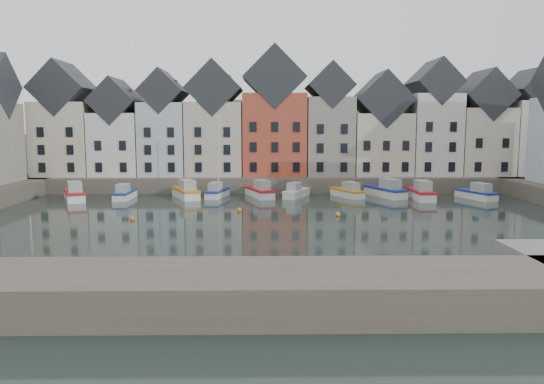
{
  "coord_description": "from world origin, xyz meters",
  "views": [
    {
      "loc": [
        -1.4,
        -47.17,
        9.13
      ],
      "look_at": [
        -0.58,
        6.0,
        2.32
      ],
      "focal_mm": 35.0,
      "sensor_mm": 36.0,
      "label": 1
    }
  ],
  "objects": [
    {
      "name": "ground",
      "position": [
        0.0,
        0.0,
        0.0
      ],
      "size": [
        260.0,
        260.0,
        0.0
      ],
      "primitive_type": "plane",
      "color": "black",
      "rests_on": "ground"
    },
    {
      "name": "far_quay",
      "position": [
        0.0,
        30.0,
        1.0
      ],
      "size": [
        90.0,
        16.0,
        2.0
      ],
      "primitive_type": "cube",
      "color": "#4D483B",
      "rests_on": "ground"
    },
    {
      "name": "near_wall",
      "position": [
        -10.0,
        -22.0,
        1.0
      ],
      "size": [
        50.0,
        6.0,
        2.0
      ],
      "primitive_type": "cube",
      "color": "#4D483B",
      "rests_on": "ground"
    },
    {
      "name": "hillside",
      "position": [
        0.02,
        56.0,
        -17.96
      ],
      "size": [
        153.6,
        70.4,
        64.0
      ],
      "color": "#233118",
      "rests_on": "ground"
    },
    {
      "name": "far_terrace",
      "position": [
        3.21,
        28.0,
        8.88
      ],
      "size": [
        72.37,
        8.16,
        17.78
      ],
      "color": "beige",
      "rests_on": "far_quay"
    },
    {
      "name": "mooring_buoys",
      "position": [
        -4.0,
        5.33,
        0.15
      ],
      "size": [
        20.5,
        5.5,
        0.5
      ],
      "color": "#C57A17",
      "rests_on": "ground"
    },
    {
      "name": "boat_a",
      "position": [
        -24.3,
        16.54,
        0.77
      ],
      "size": [
        4.61,
        6.99,
        2.58
      ],
      "rotation": [
        0.0,
        0.0,
        0.41
      ],
      "color": "silver",
      "rests_on": "ground"
    },
    {
      "name": "boat_b",
      "position": [
        -18.53,
        17.53,
        0.63
      ],
      "size": [
        1.81,
        5.56,
        2.13
      ],
      "rotation": [
        0.0,
        0.0,
        -0.02
      ],
      "color": "silver",
      "rests_on": "ground"
    },
    {
      "name": "boat_c",
      "position": [
        -11.11,
        18.38,
        0.77
      ],
      "size": [
        4.51,
        6.99,
        2.57
      ],
      "rotation": [
        0.0,
        0.0,
        0.4
      ],
      "color": "silver",
      "rests_on": "ground"
    },
    {
      "name": "boat_d",
      "position": [
        -7.29,
        18.98,
        0.69
      ],
      "size": [
        2.96,
        5.81,
        10.63
      ],
      "rotation": [
        0.0,
        0.0,
        -0.23
      ],
      "color": "silver",
      "rests_on": "ground"
    },
    {
      "name": "boat_e",
      "position": [
        -1.88,
        18.96,
        0.73
      ],
      "size": [
        4.02,
        6.71,
        2.46
      ],
      "rotation": [
        0.0,
        0.0,
        0.34
      ],
      "color": "silver",
      "rests_on": "ground"
    },
    {
      "name": "boat_f",
      "position": [
        2.63,
        18.78,
        0.63
      ],
      "size": [
        3.83,
        5.74,
        2.12
      ],
      "rotation": [
        0.0,
        0.0,
        -0.42
      ],
      "color": "silver",
      "rests_on": "ground"
    },
    {
      "name": "boat_g",
      "position": [
        9.21,
        18.92,
        0.64
      ],
      "size": [
        3.89,
        5.86,
        2.16
      ],
      "rotation": [
        0.0,
        0.0,
        0.42
      ],
      "color": "silver",
      "rests_on": "ground"
    },
    {
      "name": "boat_h",
      "position": [
        14.06,
        18.96,
        0.78
      ],
      "size": [
        4.55,
        7.11,
        2.62
      ],
      "rotation": [
        0.0,
        0.0,
        0.39
      ],
      "color": "silver",
      "rests_on": "ground"
    },
    {
      "name": "boat_i",
      "position": [
        17.81,
        16.79,
        0.78
      ],
      "size": [
        2.23,
        6.87,
        2.62
      ],
      "rotation": [
        0.0,
        0.0,
        -0.02
      ],
      "color": "silver",
      "rests_on": "ground"
    },
    {
      "name": "boat_j",
      "position": [
        24.74,
        16.81,
        0.67
      ],
      "size": [
        3.67,
        6.16,
        2.26
      ],
      "rotation": [
        0.0,
        0.0,
        0.34
      ],
      "color": "silver",
      "rests_on": "ground"
    }
  ]
}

